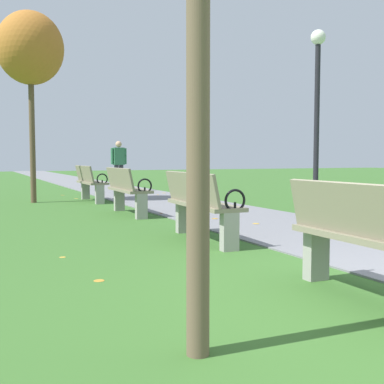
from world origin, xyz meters
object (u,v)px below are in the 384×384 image
(park_bench_3, at_px, (127,189))
(park_bench_4, at_px, (90,182))
(pedestrian_walking, at_px, (119,163))
(park_bench_1, at_px, (376,239))
(tree_2, at_px, (30,49))
(lamp_post, at_px, (317,93))
(park_bench_2, at_px, (200,204))

(park_bench_3, relative_size, park_bench_4, 1.00)
(pedestrian_walking, bearing_deg, park_bench_4, -117.68)
(park_bench_3, distance_m, pedestrian_walking, 6.51)
(park_bench_1, xyz_separation_m, park_bench_3, (0.00, 6.17, 0.00))
(tree_2, xyz_separation_m, pedestrian_walking, (2.99, 2.90, -2.76))
(lamp_post, bearing_deg, park_bench_4, 125.51)
(park_bench_1, relative_size, park_bench_4, 1.00)
(park_bench_4, height_order, tree_2, tree_2)
(park_bench_3, bearing_deg, park_bench_2, -90.00)
(park_bench_1, relative_size, lamp_post, 0.46)
(park_bench_4, relative_size, tree_2, 0.35)
(park_bench_1, bearing_deg, park_bench_3, 90.00)
(park_bench_3, xyz_separation_m, park_bench_4, (-0.00, 3.08, 0.00))
(lamp_post, bearing_deg, park_bench_2, -152.64)
(tree_2, bearing_deg, park_bench_4, -12.87)
(park_bench_4, xyz_separation_m, tree_2, (-1.32, 0.30, 3.20))
(park_bench_2, distance_m, lamp_post, 4.12)
(tree_2, bearing_deg, park_bench_1, -82.15)
(park_bench_2, xyz_separation_m, park_bench_3, (-0.00, 3.21, 0.00))
(tree_2, bearing_deg, park_bench_3, -68.71)
(park_bench_2, distance_m, park_bench_3, 3.21)
(park_bench_1, xyz_separation_m, park_bench_4, (-0.00, 9.25, 0.00))
(park_bench_2, distance_m, park_bench_4, 6.29)
(park_bench_2, bearing_deg, pedestrian_walking, 79.98)
(park_bench_4, height_order, pedestrian_walking, pedestrian_walking)
(park_bench_4, height_order, lamp_post, lamp_post)
(park_bench_2, bearing_deg, park_bench_4, 90.00)
(lamp_post, bearing_deg, park_bench_1, -125.15)
(pedestrian_walking, bearing_deg, lamp_post, -78.39)
(park_bench_1, distance_m, lamp_post, 5.98)
(park_bench_3, bearing_deg, park_bench_1, -90.00)
(park_bench_3, relative_size, lamp_post, 0.46)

